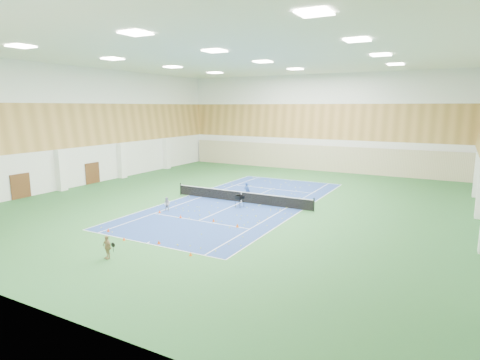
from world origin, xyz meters
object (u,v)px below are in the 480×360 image
object	(u,v)px
child_apron	(107,247)
ball_cart	(240,201)
coach	(247,191)
tennis_net	(241,196)
child_court	(167,204)

from	to	relation	value
child_apron	ball_cart	size ratio (longest dim) A/B	1.30
coach	child_apron	bearing A→B (deg)	100.08
coach	ball_cart	distance (m)	2.47
tennis_net	coach	xyz separation A→B (m)	(0.12, 0.80, 0.26)
child_apron	coach	bearing A→B (deg)	99.81
tennis_net	child_court	size ratio (longest dim) A/B	11.68
ball_cart	tennis_net	bearing A→B (deg)	123.84
coach	child_court	bearing A→B (deg)	68.43
child_court	ball_cart	size ratio (longest dim) A/B	1.09
coach	child_court	xyz separation A→B (m)	(-3.89, -6.04, -0.26)
child_apron	ball_cart	bearing A→B (deg)	97.09
coach	ball_cart	bearing A→B (deg)	114.88
tennis_net	coach	size ratio (longest dim) A/B	7.92
tennis_net	coach	world-z (taller)	coach
child_court	child_apron	size ratio (longest dim) A/B	0.84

